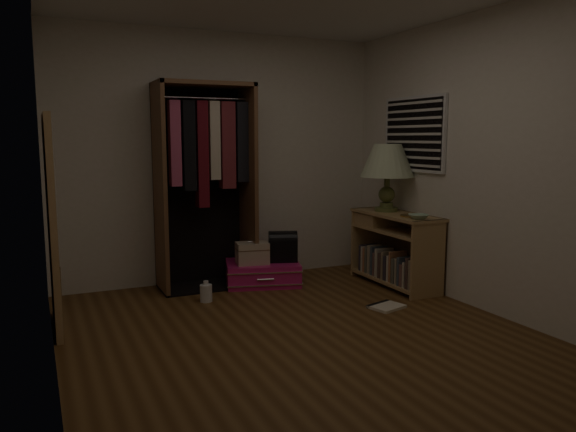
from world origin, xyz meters
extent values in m
plane|color=#543418|center=(0.00, 0.00, 0.00)|extent=(4.00, 4.00, 0.00)
cube|color=silver|center=(0.00, 2.00, 1.30)|extent=(3.50, 0.02, 2.60)
cube|color=silver|center=(0.00, -2.00, 1.30)|extent=(3.50, 0.02, 2.60)
cube|color=silver|center=(1.75, 0.00, 1.30)|extent=(0.02, 4.00, 2.60)
cube|color=silver|center=(-1.75, 0.00, 1.30)|extent=(0.02, 4.00, 2.60)
cube|color=silver|center=(1.73, 1.00, 1.55)|extent=(0.03, 0.96, 0.76)
cube|color=black|center=(1.73, 1.00, 1.55)|extent=(0.03, 0.90, 0.70)
cube|color=silver|center=(1.71, 1.00, 1.24)|extent=(0.01, 0.88, 0.02)
cube|color=silver|center=(1.71, 1.00, 1.32)|extent=(0.01, 0.88, 0.02)
cube|color=silver|center=(1.71, 1.00, 1.39)|extent=(0.01, 0.88, 0.02)
cube|color=silver|center=(1.71, 1.00, 1.47)|extent=(0.01, 0.88, 0.02)
cube|color=silver|center=(1.71, 1.00, 1.55)|extent=(0.01, 0.88, 0.02)
cube|color=silver|center=(1.71, 1.00, 1.63)|extent=(0.01, 0.88, 0.02)
cube|color=silver|center=(1.71, 1.00, 1.71)|extent=(0.01, 0.88, 0.02)
cube|color=silver|center=(1.71, 1.00, 1.78)|extent=(0.01, 0.88, 0.02)
cube|color=silver|center=(1.71, 1.00, 1.86)|extent=(0.01, 0.88, 0.02)
cube|color=#A88251|center=(1.54, 0.46, 0.38)|extent=(0.40, 0.03, 0.75)
cube|color=#A88251|center=(1.54, 1.54, 0.38)|extent=(0.40, 0.03, 0.75)
cube|color=#A88251|center=(1.54, 1.00, 0.06)|extent=(0.40, 1.04, 0.03)
cube|color=#A88251|center=(1.54, 1.00, 0.57)|extent=(0.40, 1.04, 0.03)
cube|color=#A88251|center=(1.54, 1.00, 0.73)|extent=(0.42, 1.12, 0.03)
cube|color=brown|center=(1.73, 1.00, 0.38)|extent=(0.02, 1.10, 0.75)
cube|color=#A88251|center=(1.53, 1.33, 0.65)|extent=(0.36, 0.38, 0.13)
cube|color=gray|center=(1.47, 0.53, 0.22)|extent=(0.20, 0.04, 0.29)
cube|color=#4C3833|center=(1.45, 0.58, 0.23)|extent=(0.17, 0.04, 0.30)
cube|color=#B7AD99|center=(1.45, 0.63, 0.20)|extent=(0.16, 0.03, 0.25)
cube|color=brown|center=(1.45, 0.67, 0.19)|extent=(0.15, 0.04, 0.22)
cube|color=#3F4C59|center=(1.48, 0.72, 0.22)|extent=(0.22, 0.03, 0.28)
cube|color=gray|center=(1.45, 0.76, 0.21)|extent=(0.17, 0.03, 0.26)
cube|color=#59594C|center=(1.45, 0.81, 0.20)|extent=(0.16, 0.05, 0.25)
cube|color=#B2724C|center=(1.47, 0.86, 0.23)|extent=(0.21, 0.03, 0.31)
cube|color=beige|center=(1.46, 0.90, 0.21)|extent=(0.19, 0.03, 0.26)
cube|color=#332D38|center=(1.47, 0.95, 0.20)|extent=(0.21, 0.04, 0.25)
cube|color=gray|center=(1.45, 1.00, 0.22)|extent=(0.15, 0.03, 0.29)
cube|color=#4C3833|center=(1.48, 1.05, 0.21)|extent=(0.21, 0.05, 0.26)
cube|color=#B7AD99|center=(1.47, 1.10, 0.22)|extent=(0.21, 0.05, 0.30)
cube|color=brown|center=(1.47, 1.15, 0.20)|extent=(0.19, 0.03, 0.25)
cube|color=#3F4C59|center=(1.47, 1.19, 0.23)|extent=(0.20, 0.04, 0.30)
cube|color=gray|center=(1.45, 1.25, 0.23)|extent=(0.16, 0.05, 0.31)
cube|color=#59594C|center=(1.47, 1.30, 0.22)|extent=(0.19, 0.04, 0.29)
cube|color=#B2724C|center=(1.46, 1.35, 0.21)|extent=(0.17, 0.03, 0.26)
cube|color=beige|center=(1.47, 1.38, 0.21)|extent=(0.21, 0.03, 0.27)
cube|color=#332D38|center=(1.48, 1.42, 0.22)|extent=(0.22, 0.04, 0.28)
cube|color=brown|center=(-0.70, 1.74, 1.02)|extent=(0.04, 0.50, 2.05)
cube|color=brown|center=(0.20, 1.74, 1.02)|extent=(0.04, 0.50, 2.05)
cube|color=brown|center=(-0.25, 1.74, 2.03)|extent=(0.95, 0.50, 0.04)
cube|color=black|center=(-0.25, 1.98, 1.02)|extent=(0.95, 0.02, 2.05)
cube|color=black|center=(-0.25, 1.74, 0.01)|extent=(0.95, 0.50, 0.02)
cylinder|color=silver|center=(-0.25, 1.74, 1.90)|extent=(0.87, 0.02, 0.02)
cube|color=#BF4C72|center=(-0.55, 1.72, 1.46)|extent=(0.10, 0.12, 0.82)
cube|color=black|center=(-0.42, 1.72, 1.43)|extent=(0.12, 0.15, 0.87)
cube|color=#590F19|center=(-0.29, 1.72, 1.35)|extent=(0.11, 0.15, 1.04)
cube|color=beige|center=(-0.16, 1.72, 1.48)|extent=(0.10, 0.15, 0.77)
cube|color=maroon|center=(-0.02, 1.72, 1.44)|extent=(0.14, 0.14, 0.86)
cube|color=black|center=(0.13, 1.72, 1.47)|extent=(0.12, 0.14, 0.80)
cube|color=tan|center=(-1.71, 1.00, 0.85)|extent=(0.05, 0.80, 1.70)
cube|color=white|center=(-1.68, 1.00, 0.85)|extent=(0.01, 0.68, 1.58)
cube|color=#CA1869|center=(0.30, 1.60, 0.12)|extent=(0.86, 0.71, 0.23)
cube|color=silver|center=(0.30, 1.60, 0.05)|extent=(0.88, 0.74, 0.01)
cube|color=silver|center=(0.30, 1.60, 0.18)|extent=(0.88, 0.74, 0.01)
cylinder|color=silver|center=(0.23, 1.33, 0.12)|extent=(0.17, 0.07, 0.02)
cube|color=tan|center=(0.18, 1.57, 0.34)|extent=(0.35, 0.27, 0.22)
cube|color=brown|center=(0.18, 1.57, 0.39)|extent=(0.36, 0.27, 0.01)
cylinder|color=silver|center=(0.18, 1.57, 0.46)|extent=(0.09, 0.03, 0.01)
cube|color=black|center=(0.51, 1.55, 0.35)|extent=(0.34, 0.28, 0.23)
cylinder|color=black|center=(0.51, 1.55, 0.46)|extent=(0.34, 0.28, 0.19)
cylinder|color=#505A2B|center=(1.54, 1.18, 0.77)|extent=(0.29, 0.29, 0.04)
cylinder|color=#505A2B|center=(1.54, 1.18, 0.82)|extent=(0.17, 0.17, 0.05)
sphere|color=#505A2B|center=(1.54, 1.18, 0.93)|extent=(0.21, 0.21, 0.17)
cylinder|color=#505A2B|center=(1.54, 1.18, 1.06)|extent=(0.07, 0.07, 0.10)
cone|color=beige|center=(1.54, 1.18, 1.28)|extent=(0.69, 0.69, 0.34)
cone|color=white|center=(1.54, 1.18, 1.28)|extent=(0.61, 0.61, 0.32)
cylinder|color=#A78340|center=(1.54, 0.74, 0.76)|extent=(0.26, 0.26, 0.01)
imported|color=#9CBC9D|center=(1.49, 0.58, 0.77)|extent=(0.23, 0.23, 0.04)
cylinder|color=silver|center=(-0.41, 1.23, 0.08)|extent=(0.14, 0.14, 0.16)
cylinder|color=silver|center=(-0.41, 1.23, 0.18)|extent=(0.06, 0.06, 0.04)
cube|color=silver|center=(1.01, 0.36, 0.01)|extent=(0.35, 0.31, 0.02)
cube|color=black|center=(0.98, 0.46, 0.01)|extent=(0.29, 0.12, 0.03)
camera|label=1|loc=(-1.82, -3.70, 1.52)|focal=35.00mm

